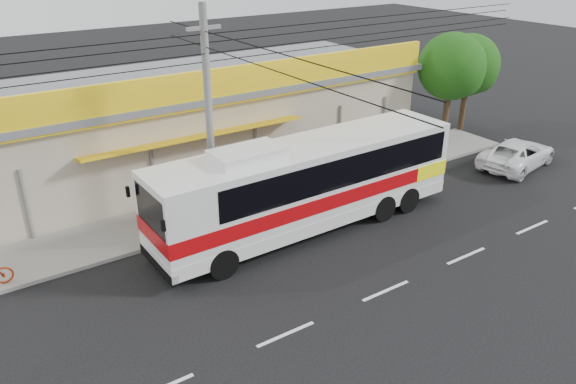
# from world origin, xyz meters

# --- Properties ---
(ground) EXTENTS (120.00, 120.00, 0.00)m
(ground) POSITION_xyz_m (0.00, 0.00, 0.00)
(ground) COLOR black
(ground) RESTS_ON ground
(sidewalk) EXTENTS (30.00, 3.20, 0.15)m
(sidewalk) POSITION_xyz_m (0.00, 6.00, 0.07)
(sidewalk) COLOR gray
(sidewalk) RESTS_ON ground
(lane_markings) EXTENTS (50.00, 0.12, 0.01)m
(lane_markings) POSITION_xyz_m (0.00, -2.50, 0.00)
(lane_markings) COLOR silver
(lane_markings) RESTS_ON ground
(storefront_building) EXTENTS (22.60, 9.20, 5.70)m
(storefront_building) POSITION_xyz_m (-0.01, 11.54, 2.30)
(storefront_building) COLOR #ADA28C
(storefront_building) RESTS_ON ground
(coach_bus) EXTENTS (12.92, 2.93, 3.97)m
(coach_bus) POSITION_xyz_m (0.59, 2.53, 2.12)
(coach_bus) COLOR silver
(coach_bus) RESTS_ON ground
(white_car) EXTENTS (5.28, 3.14, 1.37)m
(white_car) POSITION_xyz_m (13.08, 1.98, 0.69)
(white_car) COLOR white
(white_car) RESTS_ON ground
(utility_pole) EXTENTS (34.00, 14.00, 8.69)m
(utility_pole) POSITION_xyz_m (-2.59, 4.76, 7.17)
(utility_pole) COLOR slate
(utility_pole) RESTS_ON ground
(tree_near) EXTENTS (3.66, 3.66, 6.07)m
(tree_near) POSITION_xyz_m (13.20, 6.77, 4.11)
(tree_near) COLOR black
(tree_near) RESTS_ON ground
(tree_far) EXTENTS (3.47, 3.47, 5.76)m
(tree_far) POSITION_xyz_m (15.23, 7.27, 3.89)
(tree_far) COLOR black
(tree_far) RESTS_ON ground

